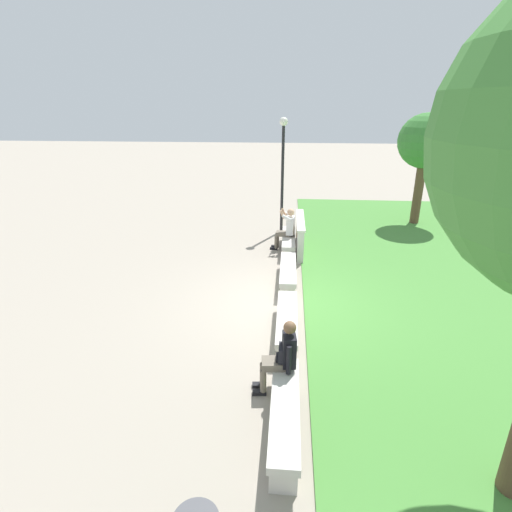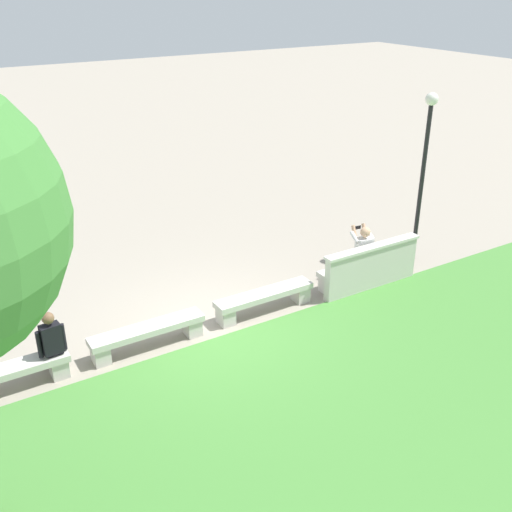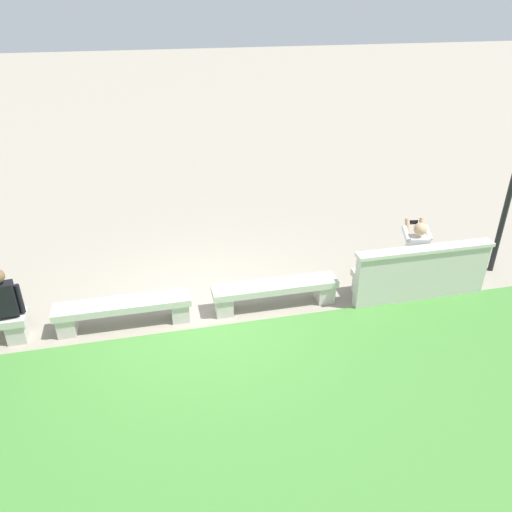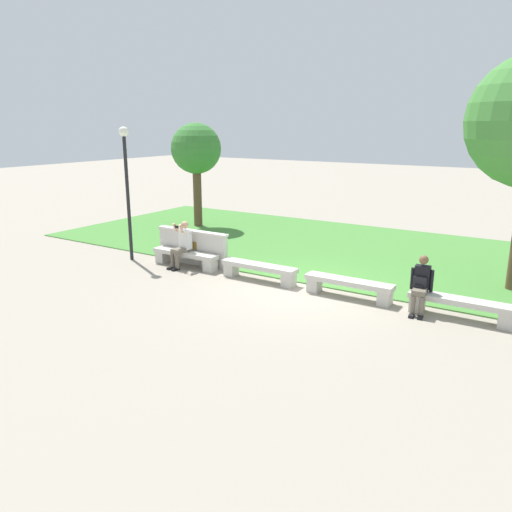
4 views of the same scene
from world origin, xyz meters
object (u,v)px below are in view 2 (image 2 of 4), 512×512
person_distant (50,341)px  bench_near (264,298)px  backpack (53,344)px  lamp_post (425,155)px  bench_far (2,377)px  bench_main (360,270)px  bench_mid (148,333)px  person_photographer (361,250)px

person_distant → bench_near: bearing=179.1°
backpack → lamp_post: bearing=-178.3°
bench_far → lamp_post: 9.61m
bench_main → person_distant: bearing=-0.6°
backpack → bench_main: bearing=179.7°
bench_mid → bench_far: same height
bench_mid → backpack: 1.67m
person_photographer → lamp_post: bearing=-173.8°
bench_main → bench_far: (7.46, 0.00, 0.00)m
lamp_post → bench_far: bearing=1.7°
bench_main → backpack: (6.61, -0.03, 0.32)m
bench_near → person_photographer: (-2.52, -0.08, 0.43)m
bench_near → bench_far: (4.97, 0.00, 0.00)m
person_photographer → lamp_post: (-1.85, -0.20, 1.81)m
bench_far → bench_mid: bearing=180.0°
backpack → person_photographer: bearing=-179.6°
bench_mid → lamp_post: lamp_post is taller
bench_far → backpack: backpack is taller
bench_far → lamp_post: size_ratio=0.54×
bench_mid → backpack: size_ratio=4.97×
bench_near → bench_far: size_ratio=1.00×
bench_main → bench_near: (2.49, 0.00, 0.00)m
person_distant → lamp_post: lamp_post is taller
lamp_post → bench_main: bearing=8.4°
backpack → bench_far: bearing=2.0°
bench_mid → bench_near: bearing=180.0°
person_photographer → person_distant: bearing=0.1°
person_photographer → person_distant: 6.67m
bench_near → bench_far: same height
bench_mid → person_photographer: 5.02m
bench_near → bench_mid: bearing=0.0°
bench_main → lamp_post: lamp_post is taller
person_photographer → lamp_post: size_ratio=0.34×
bench_near → bench_main: bearing=180.0°
person_photographer → bench_near: bearing=1.7°
bench_mid → backpack: (1.64, -0.03, 0.32)m
lamp_post → person_distant: bearing=1.4°
bench_main → bench_mid: bearing=0.0°
bench_far → person_distant: person_distant is taller
bench_main → bench_far: size_ratio=1.00×
person_photographer → bench_far: bearing=0.6°
person_distant → lamp_post: (-8.51, -0.21, 1.88)m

